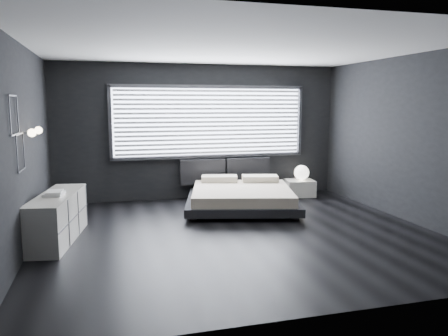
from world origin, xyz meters
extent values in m
plane|color=black|center=(0.00, 0.00, 0.00)|extent=(6.00, 6.00, 0.00)
plane|color=white|center=(0.00, 0.00, 2.80)|extent=(6.00, 6.00, 0.00)
cube|color=black|center=(0.00, 2.75, 1.40)|extent=(6.00, 0.04, 2.80)
cube|color=black|center=(0.00, -2.75, 1.40)|extent=(6.00, 0.04, 2.80)
cube|color=black|center=(-3.00, 0.00, 1.40)|extent=(0.04, 5.50, 2.80)
cube|color=black|center=(3.00, 0.00, 1.40)|extent=(0.04, 5.50, 2.80)
cube|color=white|center=(0.20, 2.73, 1.61)|extent=(4.00, 0.02, 1.38)
cube|color=#47474C|center=(-1.84, 2.70, 1.61)|extent=(0.06, 0.08, 1.48)
cube|color=#47474C|center=(2.24, 2.70, 1.61)|extent=(0.06, 0.08, 1.48)
cube|color=#47474C|center=(0.20, 2.70, 2.34)|extent=(4.14, 0.08, 0.06)
cube|color=#47474C|center=(0.20, 2.70, 0.88)|extent=(4.14, 0.08, 0.06)
cube|color=silver|center=(0.20, 2.67, 1.61)|extent=(3.94, 0.03, 1.32)
cube|color=black|center=(0.01, 2.64, 0.57)|extent=(0.96, 0.16, 0.52)
cube|color=black|center=(1.01, 2.64, 0.57)|extent=(0.96, 0.16, 0.52)
cylinder|color=silver|center=(-2.95, 0.05, 1.60)|extent=(0.10, 0.02, 0.02)
sphere|color=#FFE5B7|center=(-2.88, 0.05, 1.60)|extent=(0.11, 0.11, 0.11)
cylinder|color=silver|center=(-2.95, 0.65, 1.60)|extent=(0.10, 0.02, 0.02)
sphere|color=#FFE5B7|center=(-2.88, 0.65, 1.60)|extent=(0.11, 0.11, 0.11)
cube|color=#47474C|center=(-2.98, -0.55, 2.08)|extent=(0.01, 0.46, 0.02)
cube|color=#47474C|center=(-2.98, -0.55, 1.62)|extent=(0.01, 0.46, 0.02)
cube|color=#47474C|center=(-2.98, -0.32, 1.85)|extent=(0.01, 0.02, 0.46)
cube|color=#47474C|center=(-2.98, -0.78, 1.85)|extent=(0.01, 0.02, 0.46)
cube|color=#47474C|center=(-2.98, -0.30, 1.61)|extent=(0.01, 0.46, 0.02)
cube|color=#47474C|center=(-2.98, -0.30, 1.15)|extent=(0.01, 0.46, 0.02)
cube|color=#47474C|center=(-2.98, -0.07, 1.38)|extent=(0.01, 0.02, 0.46)
cube|color=#47474C|center=(-2.98, -0.53, 1.38)|extent=(0.01, 0.02, 0.46)
cube|color=black|center=(-0.53, 0.92, 0.04)|extent=(0.14, 0.14, 0.07)
cube|color=black|center=(1.18, 0.49, 0.04)|extent=(0.14, 0.14, 0.07)
cube|color=black|center=(-0.15, 2.45, 0.04)|extent=(0.14, 0.14, 0.07)
cube|color=black|center=(1.56, 2.02, 0.04)|extent=(0.14, 0.14, 0.07)
cube|color=black|center=(0.51, 1.47, 0.15)|extent=(2.46, 2.39, 0.15)
cube|color=beige|center=(0.51, 1.47, 0.32)|extent=(2.21, 2.21, 0.19)
cube|color=beige|center=(0.29, 2.27, 0.47)|extent=(0.80, 0.56, 0.12)
cube|color=beige|center=(1.10, 2.07, 0.47)|extent=(0.80, 0.56, 0.12)
cube|color=white|center=(2.10, 2.31, 0.17)|extent=(0.66, 0.58, 0.35)
sphere|color=white|center=(2.14, 2.33, 0.51)|extent=(0.32, 0.32, 0.32)
cube|color=white|center=(-2.65, 0.35, 0.34)|extent=(0.76, 1.77, 0.69)
cube|color=#47474C|center=(-2.41, 0.31, 0.34)|extent=(0.29, 1.67, 0.67)
cube|color=white|center=(-2.68, 0.30, 0.70)|extent=(0.30, 0.36, 0.04)
cube|color=white|center=(-2.67, 0.28, 0.74)|extent=(0.23, 0.30, 0.03)
camera|label=1|loc=(-1.92, -6.26, 1.98)|focal=35.00mm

